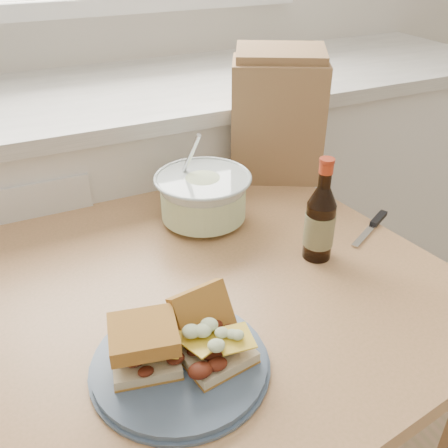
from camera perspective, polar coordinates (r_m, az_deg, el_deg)
name	(u,v)px	position (r m, az deg, el deg)	size (l,w,h in m)	color
cabinet_run	(150,221)	(1.73, -8.51, 0.39)	(2.50, 0.64, 0.94)	white
dining_table	(209,319)	(1.07, -1.68, -10.84)	(1.01, 1.01, 0.74)	tan
plate	(180,364)	(0.83, -5.04, -15.60)	(0.28, 0.28, 0.02)	#465871
sandwich_left	(145,346)	(0.80, -9.07, -13.56)	(0.12, 0.11, 0.08)	beige
sandwich_right	(211,335)	(0.81, -1.46, -12.62)	(0.12, 0.16, 0.09)	beige
coleslaw_bowl	(203,199)	(1.16, -2.38, 2.87)	(0.22, 0.22, 0.22)	silver
beer_bottle	(320,222)	(1.04, 10.91, 0.25)	(0.06, 0.06, 0.23)	black
knife	(375,223)	(1.22, 16.88, 0.15)	(0.16, 0.10, 0.01)	silver
paper_bag	(277,120)	(1.36, 6.09, 11.72)	(0.24, 0.16, 0.31)	#A68350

